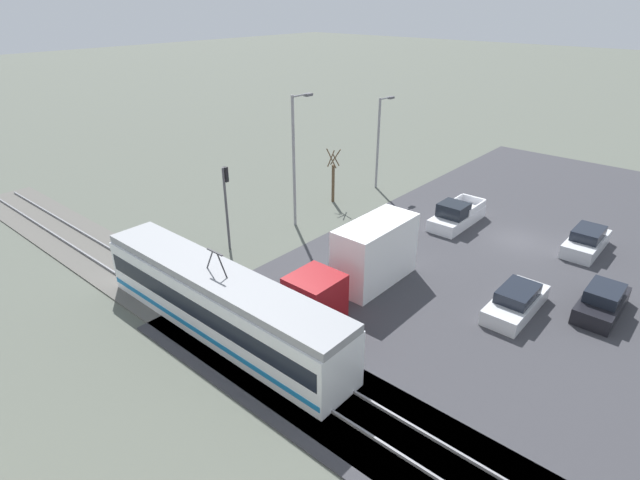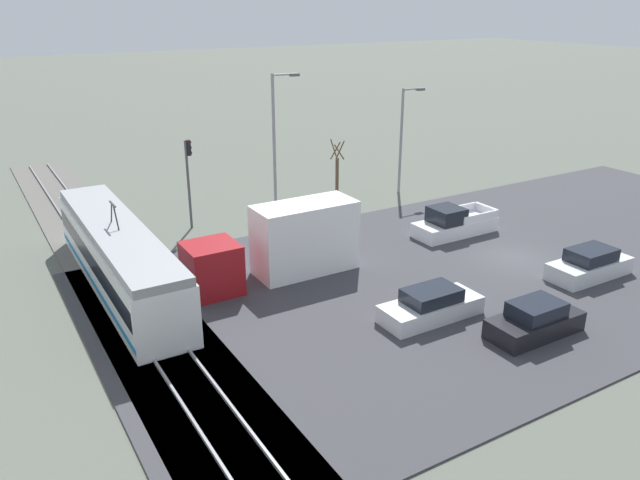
{
  "view_description": "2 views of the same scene",
  "coord_description": "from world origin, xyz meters",
  "px_view_note": "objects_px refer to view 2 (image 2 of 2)",
  "views": [
    {
      "loc": [
        -9.79,
        31.89,
        15.02
      ],
      "look_at": [
        7.89,
        11.51,
        1.84
      ],
      "focal_mm": 28.0,
      "sensor_mm": 36.0,
      "label": 1
    },
    {
      "loc": [
        -22.08,
        25.59,
        13.47
      ],
      "look_at": [
        3.56,
        10.33,
        1.97
      ],
      "focal_mm": 35.0,
      "sensor_mm": 36.0,
      "label": 2
    }
  ],
  "objects_px": {
    "light_rail_tram": "(119,258)",
    "street_lamp_near_crossing": "(277,137)",
    "box_truck": "(284,245)",
    "traffic_light_pole": "(189,172)",
    "sedan_car_0": "(535,321)",
    "pickup_truck": "(454,224)",
    "street_tree": "(337,173)",
    "sedan_car_2": "(590,265)",
    "street_lamp_mid_block": "(404,133)",
    "sedan_car_1": "(431,306)"
  },
  "relations": [
    {
      "from": "light_rail_tram",
      "to": "street_lamp_near_crossing",
      "type": "height_order",
      "value": "street_lamp_near_crossing"
    },
    {
      "from": "box_truck",
      "to": "traffic_light_pole",
      "type": "height_order",
      "value": "traffic_light_pole"
    },
    {
      "from": "light_rail_tram",
      "to": "sedan_car_0",
      "type": "xyz_separation_m",
      "value": [
        -13.83,
        -13.96,
        -0.95
      ]
    },
    {
      "from": "pickup_truck",
      "to": "traffic_light_pole",
      "type": "bearing_deg",
      "value": 54.39
    },
    {
      "from": "pickup_truck",
      "to": "street_tree",
      "type": "distance_m",
      "value": 10.09
    },
    {
      "from": "light_rail_tram",
      "to": "street_tree",
      "type": "height_order",
      "value": "light_rail_tram"
    },
    {
      "from": "sedan_car_2",
      "to": "street_lamp_mid_block",
      "type": "bearing_deg",
      "value": 175.95
    },
    {
      "from": "light_rail_tram",
      "to": "street_lamp_near_crossing",
      "type": "bearing_deg",
      "value": -62.77
    },
    {
      "from": "box_truck",
      "to": "street_lamp_near_crossing",
      "type": "relative_size",
      "value": 0.98
    },
    {
      "from": "pickup_truck",
      "to": "street_lamp_near_crossing",
      "type": "distance_m",
      "value": 12.45
    },
    {
      "from": "box_truck",
      "to": "sedan_car_2",
      "type": "distance_m",
      "value": 15.82
    },
    {
      "from": "sedan_car_0",
      "to": "street_lamp_near_crossing",
      "type": "bearing_deg",
      "value": -174.13
    },
    {
      "from": "box_truck",
      "to": "sedan_car_2",
      "type": "xyz_separation_m",
      "value": [
        -8.19,
        -13.5,
        -1.08
      ]
    },
    {
      "from": "street_lamp_mid_block",
      "to": "traffic_light_pole",
      "type": "bearing_deg",
      "value": 88.53
    },
    {
      "from": "traffic_light_pole",
      "to": "street_lamp_mid_block",
      "type": "distance_m",
      "value": 16.25
    },
    {
      "from": "light_rail_tram",
      "to": "traffic_light_pole",
      "type": "bearing_deg",
      "value": -42.39
    },
    {
      "from": "box_truck",
      "to": "street_lamp_near_crossing",
      "type": "bearing_deg",
      "value": -25.43
    },
    {
      "from": "traffic_light_pole",
      "to": "street_lamp_near_crossing",
      "type": "xyz_separation_m",
      "value": [
        -0.57,
        -5.8,
        1.67
      ]
    },
    {
      "from": "box_truck",
      "to": "street_lamp_mid_block",
      "type": "xyz_separation_m",
      "value": [
        9.2,
        -14.73,
        2.66
      ]
    },
    {
      "from": "sedan_car_0",
      "to": "traffic_light_pole",
      "type": "xyz_separation_m",
      "value": [
        20.53,
        7.85,
        2.91
      ]
    },
    {
      "from": "pickup_truck",
      "to": "street_lamp_near_crossing",
      "type": "height_order",
      "value": "street_lamp_near_crossing"
    },
    {
      "from": "box_truck",
      "to": "sedan_car_0",
      "type": "height_order",
      "value": "box_truck"
    },
    {
      "from": "street_tree",
      "to": "sedan_car_0",
      "type": "bearing_deg",
      "value": 171.49
    },
    {
      "from": "sedan_car_1",
      "to": "street_tree",
      "type": "xyz_separation_m",
      "value": [
        17.39,
        -5.97,
        1.33
      ]
    },
    {
      "from": "box_truck",
      "to": "traffic_light_pole",
      "type": "xyz_separation_m",
      "value": [
        9.62,
        1.5,
        1.82
      ]
    },
    {
      "from": "traffic_light_pole",
      "to": "box_truck",
      "type": "bearing_deg",
      "value": -171.17
    },
    {
      "from": "light_rail_tram",
      "to": "traffic_light_pole",
      "type": "xyz_separation_m",
      "value": [
        6.69,
        -6.11,
        1.96
      ]
    },
    {
      "from": "pickup_truck",
      "to": "street_tree",
      "type": "bearing_deg",
      "value": 13.05
    },
    {
      "from": "sedan_car_2",
      "to": "street_lamp_near_crossing",
      "type": "bearing_deg",
      "value": -151.94
    },
    {
      "from": "traffic_light_pole",
      "to": "street_tree",
      "type": "bearing_deg",
      "value": -88.53
    },
    {
      "from": "traffic_light_pole",
      "to": "street_lamp_near_crossing",
      "type": "height_order",
      "value": "street_lamp_near_crossing"
    },
    {
      "from": "sedan_car_2",
      "to": "street_tree",
      "type": "height_order",
      "value": "street_tree"
    },
    {
      "from": "traffic_light_pole",
      "to": "sedan_car_2",
      "type": "bearing_deg",
      "value": -139.91
    },
    {
      "from": "sedan_car_2",
      "to": "street_tree",
      "type": "distance_m",
      "value": 18.58
    },
    {
      "from": "traffic_light_pole",
      "to": "street_lamp_mid_block",
      "type": "height_order",
      "value": "street_lamp_mid_block"
    },
    {
      "from": "light_rail_tram",
      "to": "street_lamp_mid_block",
      "type": "relative_size",
      "value": 2.01
    },
    {
      "from": "sedan_car_1",
      "to": "street_tree",
      "type": "distance_m",
      "value": 18.43
    },
    {
      "from": "sedan_car_2",
      "to": "street_lamp_near_crossing",
      "type": "distance_m",
      "value": 20.07
    },
    {
      "from": "light_rail_tram",
      "to": "sedan_car_0",
      "type": "bearing_deg",
      "value": -134.73
    },
    {
      "from": "sedan_car_1",
      "to": "box_truck",
      "type": "bearing_deg",
      "value": -154.93
    },
    {
      "from": "sedan_car_1",
      "to": "sedan_car_2",
      "type": "bearing_deg",
      "value": 85.99
    },
    {
      "from": "sedan_car_2",
      "to": "light_rail_tram",
      "type": "bearing_deg",
      "value": -117.78
    },
    {
      "from": "street_lamp_near_crossing",
      "to": "street_lamp_mid_block",
      "type": "xyz_separation_m",
      "value": [
        0.15,
        -10.42,
        -0.83
      ]
    },
    {
      "from": "sedan_car_1",
      "to": "traffic_light_pole",
      "type": "xyz_separation_m",
      "value": [
        17.11,
        5.0,
        2.94
      ]
    },
    {
      "from": "pickup_truck",
      "to": "sedan_car_2",
      "type": "relative_size",
      "value": 1.14
    },
    {
      "from": "sedan_car_2",
      "to": "street_tree",
      "type": "xyz_separation_m",
      "value": [
        18.09,
        4.03,
        1.29
      ]
    },
    {
      "from": "traffic_light_pole",
      "to": "sedan_car_1",
      "type": "bearing_deg",
      "value": -163.71
    },
    {
      "from": "light_rail_tram",
      "to": "sedan_car_1",
      "type": "bearing_deg",
      "value": -133.15
    },
    {
      "from": "street_lamp_near_crossing",
      "to": "street_lamp_mid_block",
      "type": "relative_size",
      "value": 1.21
    },
    {
      "from": "sedan_car_1",
      "to": "sedan_car_2",
      "type": "height_order",
      "value": "sedan_car_2"
    }
  ]
}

